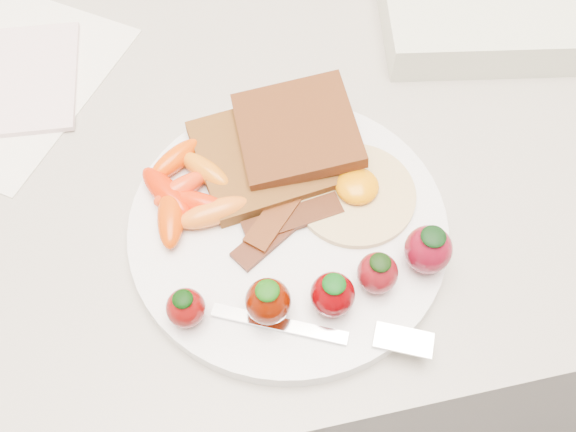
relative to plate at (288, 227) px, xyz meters
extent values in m
cube|color=gray|center=(-0.01, 0.13, -0.46)|extent=(2.00, 0.60, 0.90)
cylinder|color=white|center=(0.00, 0.00, 0.00)|extent=(0.27, 0.27, 0.02)
cube|color=#4F250F|center=(-0.01, 0.07, 0.02)|extent=(0.12, 0.12, 0.01)
cube|color=#4F2210|center=(0.02, 0.08, 0.03)|extent=(0.10, 0.10, 0.02)
cylinder|color=beige|center=(0.06, 0.01, 0.01)|extent=(0.11, 0.11, 0.01)
ellipsoid|color=orange|center=(0.06, 0.02, 0.02)|extent=(0.04, 0.04, 0.02)
cube|color=black|center=(-0.01, -0.01, 0.01)|extent=(0.08, 0.06, 0.00)
cube|color=black|center=(0.00, 0.00, 0.01)|extent=(0.09, 0.03, 0.00)
cube|color=black|center=(0.00, 0.01, 0.02)|extent=(0.07, 0.08, 0.00)
ellipsoid|color=red|center=(-0.08, 0.05, 0.02)|extent=(0.05, 0.04, 0.02)
ellipsoid|color=red|center=(-0.07, 0.03, 0.02)|extent=(0.06, 0.04, 0.02)
ellipsoid|color=#CC3900|center=(-0.09, 0.02, 0.02)|extent=(0.03, 0.07, 0.02)
ellipsoid|color=orange|center=(-0.06, 0.06, 0.02)|extent=(0.05, 0.06, 0.02)
ellipsoid|color=#E04200|center=(-0.08, 0.08, 0.02)|extent=(0.06, 0.05, 0.02)
ellipsoid|color=orange|center=(-0.06, 0.02, 0.02)|extent=(0.07, 0.03, 0.02)
ellipsoid|color=red|center=(-0.10, 0.04, 0.02)|extent=(0.05, 0.07, 0.02)
ellipsoid|color=#660807|center=(-0.09, -0.07, 0.03)|extent=(0.03, 0.03, 0.03)
ellipsoid|color=black|center=(-0.09, -0.07, 0.04)|extent=(0.02, 0.02, 0.01)
ellipsoid|color=#4F0C00|center=(-0.03, -0.08, 0.03)|extent=(0.04, 0.04, 0.04)
ellipsoid|color=#0F4407|center=(-0.03, -0.08, 0.05)|extent=(0.02, 0.02, 0.01)
ellipsoid|color=#590003|center=(0.02, -0.08, 0.03)|extent=(0.03, 0.03, 0.04)
ellipsoid|color=#073D0A|center=(0.02, -0.08, 0.05)|extent=(0.02, 0.02, 0.01)
ellipsoid|color=maroon|center=(0.06, -0.07, 0.03)|extent=(0.03, 0.03, 0.04)
ellipsoid|color=black|center=(0.06, -0.07, 0.05)|extent=(0.02, 0.02, 0.01)
ellipsoid|color=maroon|center=(0.10, -0.06, 0.03)|extent=(0.04, 0.04, 0.04)
ellipsoid|color=black|center=(0.10, -0.06, 0.05)|extent=(0.02, 0.02, 0.01)
cube|color=white|center=(-0.03, -0.09, 0.01)|extent=(0.10, 0.05, 0.00)
cube|color=silver|center=(0.06, -0.12, 0.01)|extent=(0.05, 0.04, 0.00)
cube|color=white|center=(-0.24, 0.23, -0.01)|extent=(0.27, 0.29, 0.00)
cube|color=beige|center=(-0.22, 0.22, 0.00)|extent=(0.11, 0.15, 0.01)
camera|label=1|loc=(-0.06, -0.26, 0.48)|focal=40.00mm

